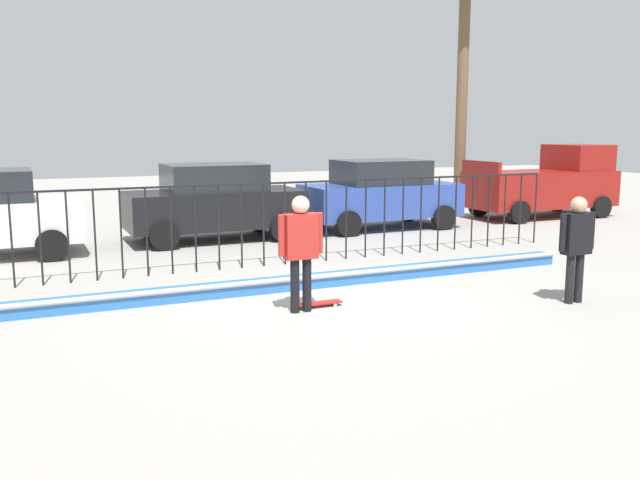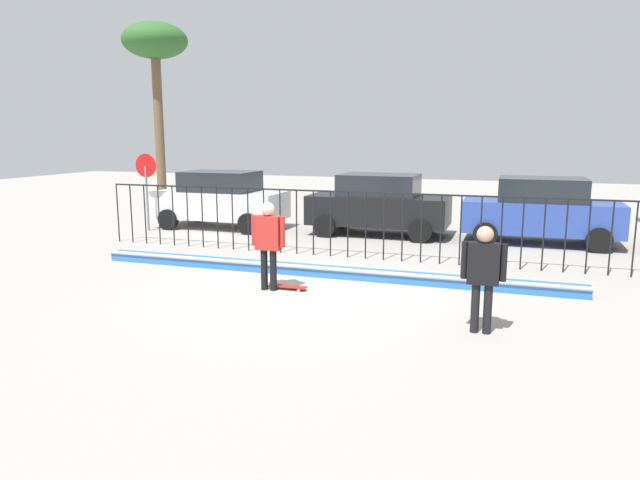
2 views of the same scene
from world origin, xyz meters
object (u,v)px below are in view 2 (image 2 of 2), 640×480
at_px(parked_car_white, 221,199).
at_px(stop_sign, 146,181).
at_px(skateboarder, 268,238).
at_px(camera_operator, 483,270).
at_px(parked_car_blue, 541,210).
at_px(parked_car_black, 379,204).
at_px(skateboard, 288,287).
at_px(palm_tree_short, 155,49).

xyz_separation_m(parked_car_white, stop_sign, (-1.98, -1.30, 0.64)).
xyz_separation_m(skateboarder, camera_operator, (4.24, -1.29, -0.04)).
xyz_separation_m(skateboarder, parked_car_blue, (5.38, 7.18, -0.11)).
distance_m(parked_car_black, parked_car_blue, 4.74).
bearing_deg(skateboard, skateboarder, -152.84).
distance_m(skateboard, parked_car_blue, 8.69).
bearing_deg(parked_car_black, palm_tree_short, 166.62).
distance_m(skateboarder, camera_operator, 4.43).
distance_m(stop_sign, palm_tree_short, 6.42).
distance_m(camera_operator, parked_car_white, 12.07).
distance_m(skateboard, stop_sign, 8.98).
bearing_deg(parked_car_black, parked_car_blue, 0.96).
height_order(skateboarder, stop_sign, stop_sign).
relative_size(parked_car_blue, palm_tree_short, 0.59).
xyz_separation_m(skateboarder, parked_car_white, (-4.71, 6.80, -0.11)).
bearing_deg(camera_operator, palm_tree_short, -6.45).
bearing_deg(camera_operator, parked_car_blue, -64.66).
height_order(camera_operator, stop_sign, stop_sign).
xyz_separation_m(skateboarder, skateboard, (0.35, 0.15, -1.02)).
bearing_deg(palm_tree_short, parked_car_white, -32.63).
xyz_separation_m(parked_car_black, stop_sign, (-7.33, -1.62, 0.64)).
relative_size(parked_car_blue, stop_sign, 1.72).
relative_size(camera_operator, stop_sign, 0.69).
bearing_deg(parked_car_blue, skateboarder, -126.90).
bearing_deg(parked_car_white, skateboard, -51.72).
height_order(parked_car_blue, palm_tree_short, palm_tree_short).
xyz_separation_m(parked_car_white, palm_tree_short, (-4.00, 2.56, 5.35)).
distance_m(parked_car_white, palm_tree_short, 7.16).
xyz_separation_m(parked_car_white, parked_car_blue, (10.09, 0.38, 0.00)).
distance_m(skateboarder, parked_car_white, 8.27).
relative_size(skateboard, parked_car_blue, 0.19).
height_order(parked_car_white, parked_car_black, same).
distance_m(skateboarder, stop_sign, 8.68).
relative_size(parked_car_white, parked_car_blue, 1.00).
distance_m(skateboarder, parked_car_black, 7.14).
height_order(parked_car_white, stop_sign, stop_sign).
height_order(parked_car_black, stop_sign, stop_sign).
distance_m(skateboard, parked_car_white, 8.41).
bearing_deg(parked_car_blue, stop_sign, -172.13).
relative_size(parked_car_black, palm_tree_short, 0.59).
xyz_separation_m(camera_operator, parked_car_white, (-8.95, 8.09, -0.06)).
bearing_deg(stop_sign, parked_car_blue, 7.94).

